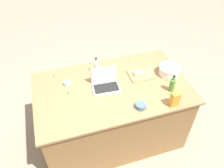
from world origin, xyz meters
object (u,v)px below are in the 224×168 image
object	(u,v)px
ramekin_medium	(67,83)
cutting_board	(141,74)
butter_stick_left	(137,72)
bottle_vinegar	(96,67)
candy_bag	(175,99)
mixing_bowl_large	(169,70)
bottle_olive	(172,85)
butter_stick_right	(139,74)
ramekin_small	(141,106)
laptop	(105,83)

from	to	relation	value
ramekin_medium	cutting_board	bearing A→B (deg)	173.72
cutting_board	butter_stick_left	xyz separation A→B (m)	(0.04, -0.02, 0.03)
bottle_vinegar	candy_bag	distance (m)	0.99
mixing_bowl_large	bottle_olive	distance (m)	0.29
bottle_olive	butter_stick_left	size ratio (longest dim) A/B	1.95
mixing_bowl_large	ramekin_medium	bearing A→B (deg)	-8.55
butter_stick_right	ramekin_small	bearing A→B (deg)	69.77
butter_stick_right	candy_bag	size ratio (longest dim) A/B	0.65
mixing_bowl_large	ramekin_small	world-z (taller)	mixing_bowl_large
butter_stick_left	candy_bag	size ratio (longest dim) A/B	0.65
ramekin_medium	laptop	bearing A→B (deg)	159.05
butter_stick_left	ramekin_small	size ratio (longest dim) A/B	1.01
ramekin_medium	candy_bag	distance (m)	1.21
butter_stick_left	candy_bag	xyz separation A→B (m)	(-0.18, 0.58, 0.05)
mixing_bowl_large	butter_stick_left	world-z (taller)	mixing_bowl_large
butter_stick_left	ramekin_small	world-z (taller)	same
laptop	mixing_bowl_large	world-z (taller)	laptop
butter_stick_right	candy_bag	world-z (taller)	candy_bag
bottle_vinegar	ramekin_small	size ratio (longest dim) A/B	2.03
bottle_vinegar	butter_stick_right	bearing A→B (deg)	154.58
laptop	butter_stick_left	world-z (taller)	laptop
mixing_bowl_large	cutting_board	distance (m)	0.34
cutting_board	butter_stick_left	world-z (taller)	butter_stick_left
cutting_board	butter_stick_right	xyz separation A→B (m)	(0.04, 0.02, 0.03)
ramekin_medium	mixing_bowl_large	bearing A→B (deg)	171.45
bottle_vinegar	cutting_board	size ratio (longest dim) A/B	0.74
mixing_bowl_large	ramekin_medium	size ratio (longest dim) A/B	3.26
bottle_olive	candy_bag	xyz separation A→B (m)	(0.08, 0.20, -0.00)
mixing_bowl_large	candy_bag	size ratio (longest dim) A/B	1.51
bottle_vinegar	ramekin_small	xyz separation A→B (m)	(-0.29, 0.69, -0.06)
mixing_bowl_large	cutting_board	xyz separation A→B (m)	(0.33, -0.08, -0.05)
cutting_board	ramekin_small	distance (m)	0.53
candy_bag	ramekin_small	bearing A→B (deg)	-11.26
bottle_olive	ramekin_small	bearing A→B (deg)	17.77
candy_bag	butter_stick_right	bearing A→B (deg)	-72.16
laptop	cutting_board	xyz separation A→B (m)	(-0.47, -0.06, -0.04)
bottle_olive	cutting_board	bearing A→B (deg)	-58.81
mixing_bowl_large	butter_stick_right	bearing A→B (deg)	-9.63
laptop	ramekin_medium	distance (m)	0.44
butter_stick_right	laptop	bearing A→B (deg)	5.12
mixing_bowl_large	bottle_vinegar	bearing A→B (deg)	-18.79
butter_stick_left	ramekin_small	distance (m)	0.54
mixing_bowl_large	bottle_vinegar	distance (m)	0.88
bottle_vinegar	cutting_board	distance (m)	0.55
bottle_vinegar	cutting_board	bearing A→B (deg)	158.53
bottle_olive	ramekin_medium	world-z (taller)	bottle_olive
ramekin_small	bottle_vinegar	bearing A→B (deg)	-66.91
candy_bag	laptop	bearing A→B (deg)	-39.48
laptop	mixing_bowl_large	bearing A→B (deg)	178.29
butter_stick_right	bottle_vinegar	bearing A→B (deg)	-25.42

